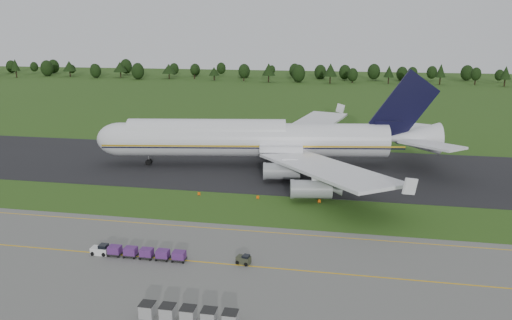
% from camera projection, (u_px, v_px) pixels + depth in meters
% --- Properties ---
extents(ground, '(600.00, 600.00, 0.00)m').
position_uv_depth(ground, '(222.00, 207.00, 90.83)').
color(ground, '#294C16').
rests_on(ground, ground).
extents(apron, '(300.00, 52.00, 0.06)m').
position_uv_depth(apron, '(151.00, 306.00, 58.52)').
color(apron, '#62625E').
rests_on(apron, ground).
extents(taxiway, '(300.00, 40.00, 0.08)m').
position_uv_depth(taxiway, '(252.00, 166.00, 117.43)').
color(taxiway, black).
rests_on(taxiway, ground).
extents(apron_markings, '(300.00, 30.20, 0.01)m').
position_uv_depth(apron_markings, '(172.00, 277.00, 65.18)').
color(apron_markings, '#EAAE0D').
rests_on(apron_markings, apron).
extents(tree_line, '(531.16, 20.38, 11.95)m').
position_uv_depth(tree_line, '(316.00, 72.00, 296.32)').
color(tree_line, black).
rests_on(tree_line, ground).
extents(aircraft, '(81.27, 77.92, 22.73)m').
position_uv_depth(aircraft, '(259.00, 139.00, 116.55)').
color(aircraft, white).
rests_on(aircraft, ground).
extents(baggage_train, '(14.13, 1.50, 1.44)m').
position_uv_depth(baggage_train, '(137.00, 252.00, 70.68)').
color(baggage_train, silver).
rests_on(baggage_train, apron).
extents(utility_cart, '(2.12, 1.59, 1.04)m').
position_uv_depth(utility_cart, '(243.00, 260.00, 68.87)').
color(utility_cart, '#313525').
rests_on(utility_cart, apron).
extents(uld_row, '(11.25, 1.65, 1.63)m').
position_uv_depth(uld_row, '(188.00, 314.00, 55.34)').
color(uld_row, '#959595').
rests_on(uld_row, apron).
extents(edge_markers, '(23.86, 0.30, 0.60)m').
position_uv_depth(edge_markers, '(258.00, 197.00, 95.22)').
color(edge_markers, '#EF5507').
rests_on(edge_markers, ground).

